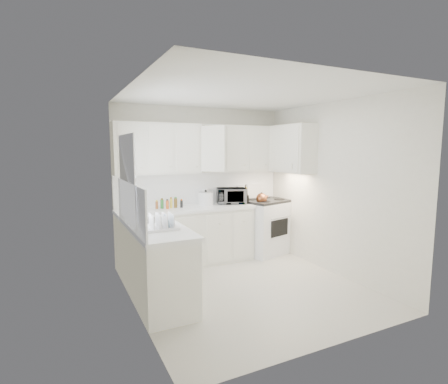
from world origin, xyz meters
TOP-DOWN VIEW (x-y plane):
  - floor at (0.00, 0.00)m, footprint 3.20×3.20m
  - ceiling at (0.00, 0.00)m, footprint 3.20×3.20m
  - wall_back at (0.00, 1.60)m, footprint 3.00×0.00m
  - wall_front at (0.00, -1.60)m, footprint 3.00×0.00m
  - wall_left at (-1.50, 0.00)m, footprint 0.00×3.20m
  - wall_right at (1.50, 0.00)m, footprint 0.00×3.20m
  - window_blinds at (-1.48, 0.35)m, footprint 0.06×0.96m
  - lower_cabinets_back at (-0.39, 1.30)m, footprint 2.22×0.60m
  - lower_cabinets_left at (-1.20, 0.20)m, footprint 0.60×1.60m
  - countertop_back at (-0.39, 1.29)m, footprint 2.24×0.64m
  - countertop_left at (-1.19, 0.20)m, footprint 0.64×1.62m
  - backsplash_back at (0.00, 1.59)m, footprint 2.98×0.02m
  - backsplash_left at (-1.49, 0.20)m, footprint 0.02×1.60m
  - upper_cabinets_back at (0.00, 1.44)m, footprint 3.00×0.33m
  - upper_cabinets_right at (1.33, 0.82)m, footprint 0.33×0.90m
  - sink at (-1.19, 0.55)m, footprint 0.42×0.38m
  - stove at (1.10, 1.26)m, footprint 0.97×0.87m
  - tea_kettle at (0.92, 1.10)m, footprint 0.29×0.27m
  - frying_pan at (1.28, 1.42)m, footprint 0.26×0.41m
  - microwave at (0.45, 1.34)m, footprint 0.55×0.41m
  - rice_cooker at (-0.01, 1.39)m, footprint 0.27×0.27m
  - paper_towel at (0.03, 1.49)m, footprint 0.12×0.12m
  - utensil_crock at (0.68, 1.22)m, footprint 0.14×0.14m
  - dish_rack at (-1.19, -0.03)m, footprint 0.41×0.31m
  - spice_left_0 at (-0.85, 1.42)m, footprint 0.06×0.06m
  - spice_left_1 at (-0.78, 1.33)m, footprint 0.06×0.06m
  - spice_left_2 at (-0.70, 1.42)m, footprint 0.06×0.06m
  - spice_left_3 at (-0.62, 1.33)m, footprint 0.06×0.06m
  - spice_left_4 at (-0.55, 1.42)m, footprint 0.06×0.06m
  - spice_left_5 at (-0.47, 1.33)m, footprint 0.06×0.06m
  - sauce_right_0 at (0.58, 1.46)m, footprint 0.06×0.06m
  - sauce_right_1 at (0.64, 1.40)m, footprint 0.06×0.06m
  - sauce_right_2 at (0.69, 1.46)m, footprint 0.06×0.06m
  - sauce_right_3 at (0.74, 1.40)m, footprint 0.06×0.06m
  - sauce_right_4 at (0.80, 1.46)m, footprint 0.06×0.06m

SIDE VIEW (x-z plane):
  - floor at x=0.00m, z-range 0.00..0.00m
  - lower_cabinets_back at x=-0.39m, z-range 0.00..0.90m
  - lower_cabinets_left at x=-1.20m, z-range 0.00..0.90m
  - stove at x=1.10m, z-range 0.00..1.26m
  - countertop_back at x=-0.39m, z-range 0.90..0.95m
  - countertop_left at x=-1.19m, z-range 0.90..0.95m
  - frying_pan at x=1.28m, z-range 0.95..0.98m
  - spice_left_0 at x=-0.85m, z-range 0.95..1.08m
  - spice_left_1 at x=-0.78m, z-range 0.95..1.08m
  - spice_left_2 at x=-0.70m, z-range 0.95..1.08m
  - spice_left_3 at x=-0.62m, z-range 0.95..1.08m
  - spice_left_4 at x=-0.55m, z-range 0.95..1.08m
  - spice_left_5 at x=-0.47m, z-range 0.95..1.08m
  - sauce_right_0 at x=0.58m, z-range 0.95..1.14m
  - sauce_right_1 at x=0.64m, z-range 0.95..1.14m
  - sauce_right_2 at x=0.69m, z-range 0.95..1.14m
  - sauce_right_3 at x=0.74m, z-range 0.95..1.14m
  - sauce_right_4 at x=0.80m, z-range 0.95..1.14m
  - tea_kettle at x=0.92m, z-range 0.94..1.16m
  - dish_rack at x=-1.19m, z-range 0.95..1.17m
  - sink at x=-1.19m, z-range 0.92..1.22m
  - rice_cooker at x=-0.01m, z-range 0.95..1.21m
  - paper_towel at x=0.03m, z-range 0.95..1.22m
  - microwave at x=0.45m, z-range 0.95..1.28m
  - utensil_crock at x=0.68m, z-range 0.95..1.30m
  - backsplash_back at x=0.00m, z-range 0.95..1.50m
  - backsplash_left at x=-1.49m, z-range 0.95..1.50m
  - wall_back at x=0.00m, z-range -0.20..2.80m
  - wall_front at x=0.00m, z-range -0.20..2.80m
  - wall_left at x=-1.50m, z-range -0.30..2.90m
  - wall_right at x=1.50m, z-range -0.30..2.90m
  - upper_cabinets_back at x=0.00m, z-range 1.10..1.90m
  - upper_cabinets_right at x=1.33m, z-range 1.10..1.90m
  - window_blinds at x=-1.48m, z-range 1.02..2.08m
  - ceiling at x=0.00m, z-range 2.60..2.60m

